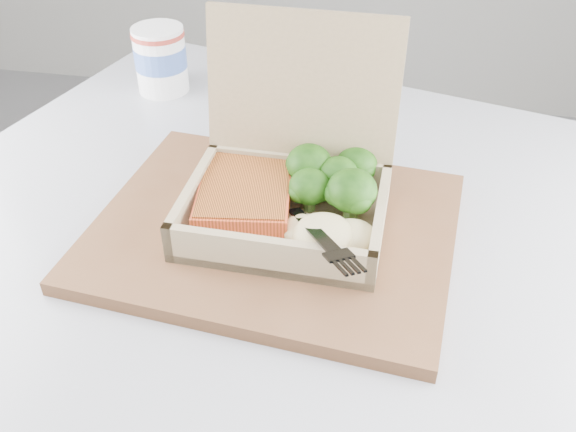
% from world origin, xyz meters
% --- Properties ---
extents(cafe_table, '(1.09, 1.09, 0.76)m').
position_xyz_m(cafe_table, '(0.31, 0.15, 0.56)').
color(cafe_table, black).
rests_on(cafe_table, floor).
extents(serving_tray, '(0.42, 0.35, 0.02)m').
position_xyz_m(serving_tray, '(0.32, 0.17, 0.77)').
color(serving_tray, brown).
rests_on(serving_tray, cafe_table).
extents(takeout_container, '(0.22, 0.20, 0.20)m').
position_xyz_m(takeout_container, '(0.33, 0.20, 0.83)').
color(takeout_container, '#9F845F').
rests_on(takeout_container, serving_tray).
extents(salmon_fillet, '(0.12, 0.14, 0.03)m').
position_xyz_m(salmon_fillet, '(0.28, 0.18, 0.80)').
color(salmon_fillet, '#F2582F').
rests_on(salmon_fillet, takeout_container).
extents(broccoli_pile, '(0.13, 0.13, 0.05)m').
position_xyz_m(broccoli_pile, '(0.38, 0.21, 0.81)').
color(broccoli_pile, '#2E6917').
rests_on(broccoli_pile, takeout_container).
extents(mashed_potatoes, '(0.10, 0.09, 0.03)m').
position_xyz_m(mashed_potatoes, '(0.38, 0.12, 0.81)').
color(mashed_potatoes, beige).
rests_on(mashed_potatoes, takeout_container).
extents(plastic_fork, '(0.10, 0.16, 0.04)m').
position_xyz_m(plastic_fork, '(0.36, 0.14, 0.82)').
color(plastic_fork, black).
rests_on(plastic_fork, mashed_potatoes).
extents(paper_cup, '(0.08, 0.08, 0.10)m').
position_xyz_m(paper_cup, '(0.08, 0.49, 0.81)').
color(paper_cup, white).
rests_on(paper_cup, cafe_table).
extents(receipt, '(0.12, 0.15, 0.00)m').
position_xyz_m(receipt, '(0.35, 0.35, 0.76)').
color(receipt, white).
rests_on(receipt, cafe_table).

